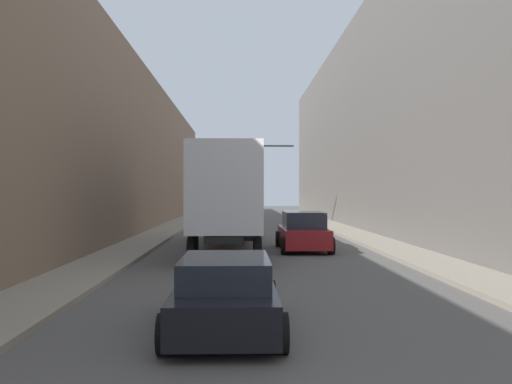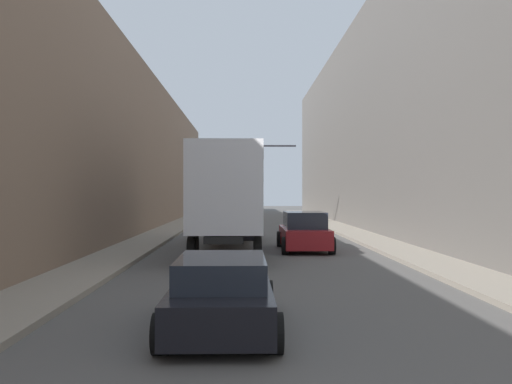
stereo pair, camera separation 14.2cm
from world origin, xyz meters
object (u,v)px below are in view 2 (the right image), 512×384
object	(u,v)px
semi_truck	(229,195)
suv_car	(304,232)
traffic_signal_gantry	(219,167)
sedan_car	(222,294)

from	to	relation	value
semi_truck	suv_car	distance (m)	3.62
suv_car	traffic_signal_gantry	distance (m)	16.90
semi_truck	traffic_signal_gantry	distance (m)	15.75
sedan_car	traffic_signal_gantry	distance (m)	30.19
semi_truck	suv_car	xyz separation A→B (m)	(3.23, -0.36, -1.59)
sedan_car	suv_car	size ratio (longest dim) A/B	0.98
semi_truck	suv_car	bearing A→B (deg)	-6.37
sedan_car	traffic_signal_gantry	xyz separation A→B (m)	(-1.38, 29.94, 3.63)
semi_truck	sedan_car	size ratio (longest dim) A/B	2.99
sedan_car	traffic_signal_gantry	world-z (taller)	traffic_signal_gantry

